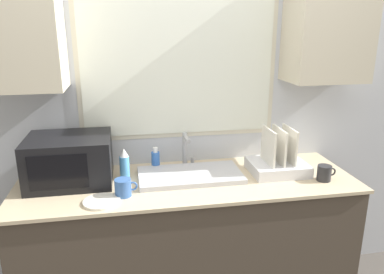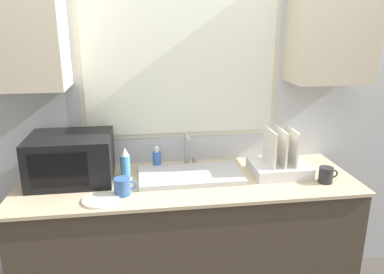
% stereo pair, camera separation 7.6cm
% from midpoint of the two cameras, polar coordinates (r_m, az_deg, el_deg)
% --- Properties ---
extents(countertop, '(2.03, 0.68, 0.93)m').
position_cam_midpoint_polar(countertop, '(2.50, 0.33, -16.30)').
color(countertop, '#42382D').
rests_on(countertop, ground_plane).
extents(wall_back, '(6.00, 0.38, 2.60)m').
position_cam_midpoint_polar(wall_back, '(2.44, -0.74, 6.89)').
color(wall_back, silver).
rests_on(wall_back, ground_plane).
extents(sink_basin, '(0.63, 0.33, 0.03)m').
position_cam_midpoint_polar(sink_basin, '(2.31, 0.71, -5.83)').
color(sink_basin, '#B2B2B7').
rests_on(sink_basin, countertop).
extents(faucet, '(0.08, 0.16, 0.23)m').
position_cam_midpoint_polar(faucet, '(2.43, 0.19, -1.62)').
color(faucet, '#99999E').
rests_on(faucet, countertop).
extents(microwave, '(0.48, 0.39, 0.28)m').
position_cam_midpoint_polar(microwave, '(2.33, -17.05, -3.11)').
color(microwave, black).
rests_on(microwave, countertop).
extents(dish_rack, '(0.35, 0.29, 0.29)m').
position_cam_midpoint_polar(dish_rack, '(2.42, 14.01, -4.02)').
color(dish_rack, silver).
rests_on(dish_rack, countertop).
extents(spray_bottle, '(0.06, 0.06, 0.19)m').
position_cam_midpoint_polar(spray_bottle, '(2.31, -9.21, -3.99)').
color(spray_bottle, '#4C99D8').
rests_on(spray_bottle, countertop).
extents(soap_bottle, '(0.05, 0.05, 0.15)m').
position_cam_midpoint_polar(soap_bottle, '(2.44, -4.49, -3.41)').
color(soap_bottle, blue).
rests_on(soap_bottle, countertop).
extents(mug_near_sink, '(0.12, 0.09, 0.10)m').
position_cam_midpoint_polar(mug_near_sink, '(2.10, -9.51, -7.46)').
color(mug_near_sink, '#335999').
rests_on(mug_near_sink, countertop).
extents(mug_by_rack, '(0.12, 0.08, 0.09)m').
position_cam_midpoint_polar(mug_by_rack, '(2.38, 20.63, -5.43)').
color(mug_by_rack, '#262628').
rests_on(mug_by_rack, countertop).
extents(small_plate, '(0.20, 0.20, 0.01)m').
position_cam_midpoint_polar(small_plate, '(2.07, -12.72, -9.35)').
color(small_plate, silver).
rests_on(small_plate, countertop).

